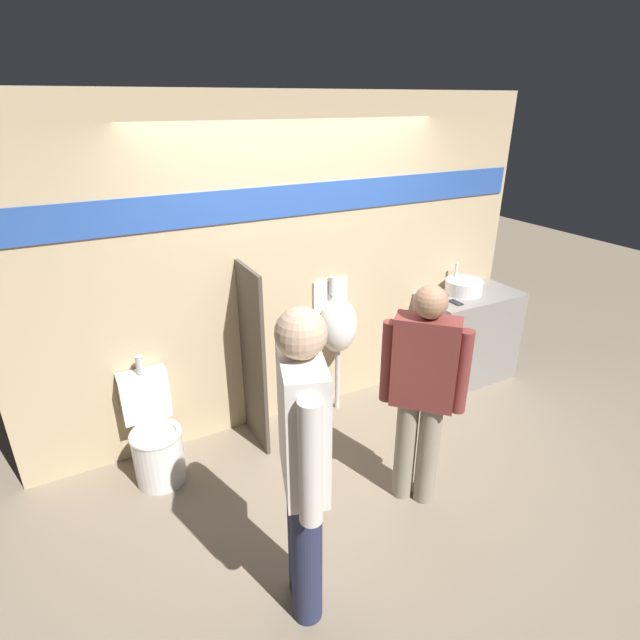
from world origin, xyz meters
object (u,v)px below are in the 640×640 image
sink_basin (464,287)px  cell_phone (456,303)px  toilet (155,438)px  urinal_near_counter (337,325)px  person_in_vest (422,390)px  person_with_lanyard (303,460)px

sink_basin → cell_phone: sink_basin is taller
cell_phone → toilet: 2.83m
sink_basin → urinal_near_counter: 1.37m
sink_basin → person_in_vest: 1.86m
cell_phone → urinal_near_counter: 1.15m
cell_phone → urinal_near_counter: (-1.12, 0.24, -0.09)m
sink_basin → person_with_lanyard: 2.93m
urinal_near_counter → person_with_lanyard: 1.98m
toilet → person_with_lanyard: size_ratio=0.51×
urinal_near_counter → person_in_vest: size_ratio=0.77×
sink_basin → person_in_vest: (-1.44, -1.17, -0.09)m
toilet → person_with_lanyard: person_with_lanyard is taller
toilet → person_in_vest: 2.00m
urinal_near_counter → person_in_vest: (-0.08, -1.25, 0.06)m
cell_phone → person_with_lanyard: (-2.25, -1.38, 0.08)m
cell_phone → toilet: bearing=178.0°
toilet → person_in_vest: (1.56, -1.10, 0.57)m
cell_phone → person_with_lanyard: size_ratio=0.08×
sink_basin → cell_phone: bearing=-145.8°
urinal_near_counter → person_in_vest: person_in_vest is taller
toilet → person_with_lanyard: bearing=-71.0°
sink_basin → person_in_vest: size_ratio=0.22×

